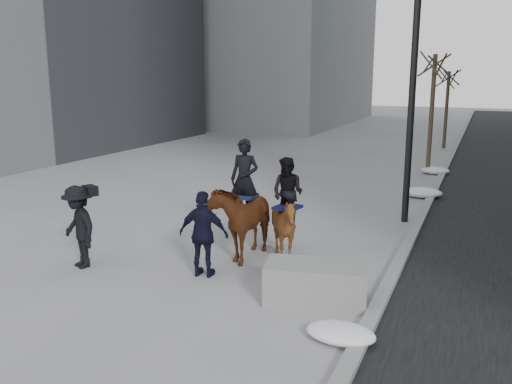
% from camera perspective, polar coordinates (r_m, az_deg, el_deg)
% --- Properties ---
extents(ground, '(120.00, 120.00, 0.00)m').
position_cam_1_polar(ground, '(11.10, -2.46, -8.82)').
color(ground, gray).
rests_on(ground, ground).
extents(curb, '(0.25, 90.00, 0.12)m').
position_cam_1_polar(curb, '(19.78, 18.30, 0.24)').
color(curb, gray).
rests_on(curb, ground).
extents(planter, '(1.93, 1.25, 0.71)m').
position_cam_1_polar(planter, '(9.84, 6.29, -9.51)').
color(planter, gray).
rests_on(planter, ground).
extents(tree_near, '(1.20, 1.20, 5.27)m').
position_cam_1_polar(tree_near, '(22.93, 18.02, 8.36)').
color(tree_near, '#372D20').
rests_on(tree_near, ground).
extents(tree_far, '(1.20, 1.20, 4.57)m').
position_cam_1_polar(tree_far, '(31.18, 19.44, 8.54)').
color(tree_far, '#36281F').
rests_on(tree_far, ground).
extents(mounted_left, '(0.93, 2.03, 2.62)m').
position_cam_1_polar(mounted_left, '(12.01, -1.45, -2.28)').
color(mounted_left, '#4C260F').
rests_on(mounted_left, ground).
extents(mounted_right, '(1.44, 1.55, 2.26)m').
position_cam_1_polar(mounted_right, '(11.76, 3.13, -2.95)').
color(mounted_right, '#471B0E').
rests_on(mounted_right, ground).
extents(feeder, '(1.07, 0.92, 1.75)m').
position_cam_1_polar(feeder, '(10.87, -5.53, -4.44)').
color(feeder, black).
rests_on(feeder, ground).
extents(camera_crew, '(1.30, 1.09, 1.75)m').
position_cam_1_polar(camera_crew, '(11.91, -18.15, -3.47)').
color(camera_crew, black).
rests_on(camera_crew, ground).
extents(lamppost, '(0.25, 2.76, 9.09)m').
position_cam_1_polar(lamppost, '(14.83, 16.35, 15.71)').
color(lamppost, black).
rests_on(lamppost, ground).
extents(snow_piles, '(1.29, 15.97, 0.33)m').
position_cam_1_polar(snow_piles, '(17.41, 16.61, -0.94)').
color(snow_piles, white).
rests_on(snow_piles, ground).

